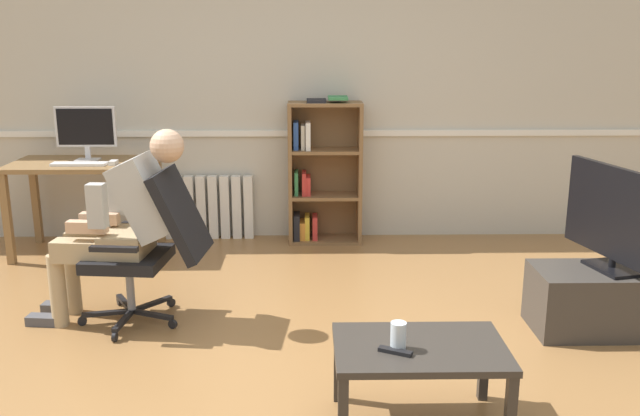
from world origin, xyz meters
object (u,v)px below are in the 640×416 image
(imac_monitor, at_px, (86,129))
(computer_mouse, at_px, (113,163))
(bookshelf, at_px, (320,175))
(radiator, at_px, (208,207))
(computer_desk, at_px, (84,176))
(coffee_table, at_px, (420,356))
(keyboard, at_px, (79,164))
(spare_remote, at_px, (395,351))
(tv_screen, at_px, (618,218))
(drinking_glass, at_px, (398,336))
(tv_stand, at_px, (608,300))
(person_seated, at_px, (122,221))
(office_chair, at_px, (152,242))

(imac_monitor, bearing_deg, computer_mouse, -37.60)
(bookshelf, relative_size, radiator, 1.57)
(computer_desk, xyz_separation_m, coffee_table, (2.30, -2.60, -0.30))
(keyboard, height_order, spare_remote, keyboard)
(tv_screen, distance_m, drinking_glass, 1.78)
(imac_monitor, xyz_separation_m, tv_stand, (3.59, -1.67, -0.81))
(tv_screen, bearing_deg, computer_mouse, 52.61)
(radiator, bearing_deg, tv_stand, -36.39)
(radiator, relative_size, spare_remote, 5.31)
(person_seated, distance_m, drinking_glass, 1.97)
(office_chair, relative_size, drinking_glass, 7.69)
(radiator, xyz_separation_m, tv_screen, (2.69, -1.98, 0.43))
(keyboard, distance_m, drinking_glass, 3.33)
(computer_desk, xyz_separation_m, tv_screen, (3.61, -1.59, 0.07))
(keyboard, relative_size, person_seated, 0.35)
(radiator, relative_size, office_chair, 0.82)
(person_seated, relative_size, coffee_table, 1.57)
(imac_monitor, xyz_separation_m, spare_remote, (2.16, -2.76, -0.60))
(coffee_table, bearing_deg, imac_monitor, 130.39)
(keyboard, xyz_separation_m, drinking_glass, (2.18, -2.50, -0.30))
(keyboard, height_order, radiator, keyboard)
(tv_stand, bearing_deg, computer_mouse, 156.18)
(computer_desk, xyz_separation_m, spare_remote, (2.17, -2.68, -0.23))
(bookshelf, distance_m, tv_screen, 2.54)
(office_chair, relative_size, tv_screen, 1.08)
(person_seated, height_order, drinking_glass, person_seated)
(computer_mouse, bearing_deg, computer_desk, 156.29)
(person_seated, bearing_deg, tv_screen, 91.87)
(computer_mouse, height_order, coffee_table, computer_mouse)
(coffee_table, bearing_deg, spare_remote, -147.68)
(computer_desk, relative_size, computer_mouse, 11.34)
(spare_remote, bearing_deg, imac_monitor, -115.74)
(office_chair, distance_m, tv_stand, 2.78)
(radiator, distance_m, person_seated, 1.85)
(drinking_glass, bearing_deg, office_chair, 137.76)
(computer_mouse, bearing_deg, drinking_glass, -52.72)
(computer_mouse, distance_m, spare_remote, 3.21)
(computer_mouse, xyz_separation_m, tv_screen, (3.33, -1.47, -0.06))
(computer_desk, height_order, bookshelf, bookshelf)
(imac_monitor, bearing_deg, keyboard, -91.32)
(computer_desk, xyz_separation_m, radiator, (0.92, 0.39, -0.36))
(keyboard, bearing_deg, tv_screen, -21.97)
(office_chair, distance_m, tv_screen, 2.77)
(keyboard, distance_m, tv_stand, 3.91)
(bookshelf, height_order, person_seated, bookshelf)
(radiator, relative_size, tv_stand, 0.89)
(office_chair, bearing_deg, tv_screen, 91.99)
(bookshelf, distance_m, person_seated, 2.10)
(tv_stand, distance_m, coffee_table, 1.66)
(drinking_glass, bearing_deg, person_seated, 140.90)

